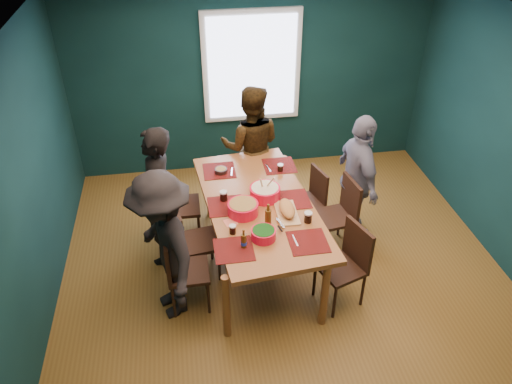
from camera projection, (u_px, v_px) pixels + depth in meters
room at (284, 160)px, 5.11m from camera, size 5.01×5.01×2.71m
dining_table at (259, 209)px, 5.45m from camera, size 1.32×2.31×0.84m
chair_left_far at (172, 201)px, 5.90m from camera, size 0.45×0.45×0.98m
chair_left_mid at (189, 237)px, 5.39m from camera, size 0.48×0.48×0.94m
chair_left_near at (179, 266)px, 5.03m from camera, size 0.42×0.42×0.92m
chair_right_far at (312, 196)px, 6.15m from camera, size 0.46×0.46×0.82m
chair_right_mid at (342, 210)px, 5.81m from camera, size 0.48×0.48×0.92m
chair_right_near at (348, 259)px, 5.10m from camera, size 0.54×0.54×0.93m
person_far_left at (158, 197)px, 5.49m from camera, size 0.48×0.66×1.68m
person_back at (251, 146)px, 6.46m from camera, size 0.91×0.77×1.65m
person_right at (358, 179)px, 5.86m from camera, size 0.46×0.97×1.61m
person_near_left at (164, 247)px, 4.82m from camera, size 0.92×1.21×1.66m
bowl_salad at (243, 208)px, 5.21m from camera, size 0.32×0.32×0.14m
bowl_dumpling at (265, 192)px, 5.44m from camera, size 0.34×0.34×0.31m
bowl_herbs at (263, 234)px, 4.88m from camera, size 0.25×0.25×0.11m
cutting_board at (287, 210)px, 5.21m from camera, size 0.26×0.53×0.12m
small_bowl at (221, 171)px, 5.89m from camera, size 0.15×0.15×0.06m
beer_bottle_a at (244, 241)px, 4.76m from camera, size 0.06×0.06×0.22m
beer_bottle_b at (268, 217)px, 5.04m from camera, size 0.07×0.07×0.26m
cola_glass_a at (233, 229)px, 4.95m from camera, size 0.07×0.07×0.10m
cola_glass_b at (308, 217)px, 5.10m from camera, size 0.08×0.08×0.12m
cola_glass_c at (280, 168)px, 5.91m from camera, size 0.07×0.07×0.10m
cola_glass_d at (224, 195)px, 5.41m from camera, size 0.09×0.09×0.12m
napkin_a at (295, 199)px, 5.46m from camera, size 0.20×0.20×0.00m
napkin_b at (231, 222)px, 5.12m from camera, size 0.16×0.16×0.00m
napkin_c at (305, 239)px, 4.90m from camera, size 0.20×0.20×0.00m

